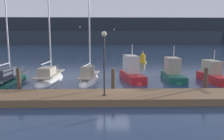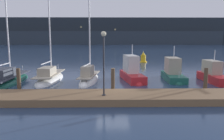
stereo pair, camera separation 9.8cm
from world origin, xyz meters
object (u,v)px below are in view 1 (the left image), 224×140
at_px(motorboat_berth_6, 173,76).
at_px(channel_buoy, 143,58).
at_px(motorboat_berth_7, 213,78).
at_px(sailboat_berth_2, 7,81).
at_px(motorboat_berth_5, 132,76).
at_px(dock_lamppost, 104,53).
at_px(sailboat_berth_3, 50,79).
at_px(sailboat_berth_4, 89,80).

xyz_separation_m(motorboat_berth_6, channel_buoy, (-0.55, 14.75, 0.31)).
relative_size(motorboat_berth_7, channel_buoy, 2.61).
bearing_deg(sailboat_berth_2, motorboat_berth_5, 5.57).
bearing_deg(dock_lamppost, sailboat_berth_3, 126.78).
distance_m(sailboat_berth_4, motorboat_berth_7, 11.46).
bearing_deg(sailboat_berth_3, dock_lamppost, -53.22).
relative_size(sailboat_berth_4, motorboat_berth_7, 1.80).
height_order(sailboat_berth_2, motorboat_berth_5, sailboat_berth_2).
relative_size(sailboat_berth_3, dock_lamppost, 2.57).
bearing_deg(sailboat_berth_3, sailboat_berth_2, -165.00).
height_order(sailboat_berth_4, channel_buoy, sailboat_berth_4).
xyz_separation_m(sailboat_berth_4, motorboat_berth_6, (8.06, 0.96, 0.20)).
bearing_deg(motorboat_berth_5, sailboat_berth_2, -174.43).
xyz_separation_m(sailboat_berth_2, motorboat_berth_5, (11.36, 1.11, 0.24)).
bearing_deg(motorboat_berth_6, dock_lamppost, -131.74).
distance_m(motorboat_berth_6, dock_lamppost, 10.25).
bearing_deg(motorboat_berth_7, sailboat_berth_4, 179.36).
bearing_deg(channel_buoy, dock_lamppost, -105.23).
relative_size(sailboat_berth_3, motorboat_berth_5, 1.90).
distance_m(motorboat_berth_5, dock_lamppost, 8.10).
xyz_separation_m(sailboat_berth_2, motorboat_berth_7, (18.78, 0.19, 0.22)).
xyz_separation_m(sailboat_berth_2, motorboat_berth_6, (15.38, 1.29, 0.21)).
bearing_deg(dock_lamppost, sailboat_berth_4, 103.11).
xyz_separation_m(sailboat_berth_3, dock_lamppost, (5.26, -7.03, 2.97)).
height_order(sailboat_berth_2, sailboat_berth_3, sailboat_berth_2).
distance_m(sailboat_berth_3, sailboat_berth_4, 3.82).
bearing_deg(sailboat_berth_4, sailboat_berth_2, -177.49).
xyz_separation_m(sailboat_berth_3, motorboat_berth_7, (15.23, -0.76, 0.23)).
bearing_deg(motorboat_berth_6, sailboat_berth_3, -178.39).
height_order(channel_buoy, dock_lamppost, dock_lamppost).
distance_m(sailboat_berth_4, motorboat_berth_6, 8.12).
xyz_separation_m(sailboat_berth_3, channel_buoy, (11.28, 15.09, 0.53)).
relative_size(motorboat_berth_6, channel_buoy, 2.73).
bearing_deg(sailboat_berth_3, motorboat_berth_5, 1.14).
relative_size(motorboat_berth_6, motorboat_berth_7, 1.05).
distance_m(sailboat_berth_2, dock_lamppost, 11.11).
distance_m(sailboat_berth_3, motorboat_berth_6, 11.83).
bearing_deg(sailboat_berth_3, motorboat_berth_6, 1.61).
height_order(sailboat_berth_4, dock_lamppost, sailboat_berth_4).
bearing_deg(sailboat_berth_2, channel_buoy, 47.24).
height_order(motorboat_berth_5, channel_buoy, motorboat_berth_5).
relative_size(sailboat_berth_4, dock_lamppost, 2.18).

